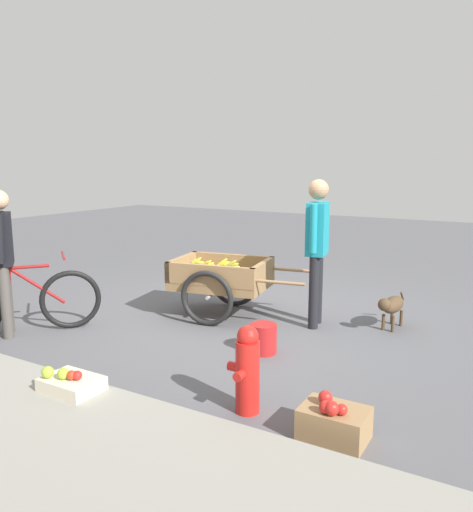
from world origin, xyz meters
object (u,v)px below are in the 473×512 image
object	(u,v)px
vendor_person	(317,239)
mixed_fruit_crate	(334,422)
fire_hydrant	(247,369)
apple_crate	(71,390)
fruit_cart	(221,280)
plastic_bucket	(263,338)
cyclist_person	(2,250)
dog	(392,305)
bicycle	(22,302)

from	to	relation	value
vendor_person	mixed_fruit_crate	xyz separation A→B (m)	(-1.02, 2.23, -0.87)
fire_hydrant	apple_crate	world-z (taller)	fire_hydrant
fruit_cart	apple_crate	distance (m)	2.60
vendor_person	plastic_bucket	size ratio (longest dim) A/B	5.70
plastic_bucket	fire_hydrant	bearing A→B (deg)	111.58
vendor_person	fruit_cart	bearing A→B (deg)	10.05
cyclist_person	vendor_person	bearing A→B (deg)	-144.20
dog	mixed_fruit_crate	size ratio (longest dim) A/B	1.53
fire_hydrant	mixed_fruit_crate	world-z (taller)	fire_hydrant
cyclist_person	fire_hydrant	size ratio (longest dim) A/B	2.32
plastic_bucket	bicycle	bearing A→B (deg)	17.53
cyclist_person	plastic_bucket	size ratio (longest dim) A/B	5.38
fire_hydrant	dog	bearing A→B (deg)	-100.26
dog	plastic_bucket	distance (m)	1.64
plastic_bucket	apple_crate	world-z (taller)	apple_crate
cyclist_person	fire_hydrant	bearing A→B (deg)	175.94
vendor_person	apple_crate	distance (m)	3.03
bicycle	dog	xyz separation A→B (m)	(-3.41, -2.16, -0.08)
fruit_cart	plastic_bucket	xyz separation A→B (m)	(-1.02, 0.85, -0.29)
fruit_cart	dog	bearing A→B (deg)	-165.11
fruit_cart	plastic_bucket	size ratio (longest dim) A/B	6.06
dog	fire_hydrant	size ratio (longest dim) A/B	1.00
fruit_cart	fire_hydrant	size ratio (longest dim) A/B	2.62
fruit_cart	bicycle	xyz separation A→B (m)	(1.50, 1.65, -0.09)
vendor_person	dog	xyz separation A→B (m)	(-0.78, -0.31, -0.72)
dog	fire_hydrant	bearing A→B (deg)	79.74
cyclist_person	dog	size ratio (longest dim) A/B	2.32
vendor_person	dog	world-z (taller)	vendor_person
fruit_cart	vendor_person	distance (m)	1.28
fire_hydrant	mixed_fruit_crate	distance (m)	0.72
cyclist_person	mixed_fruit_crate	world-z (taller)	cyclist_person
cyclist_person	apple_crate	world-z (taller)	cyclist_person
plastic_bucket	mixed_fruit_crate	bearing A→B (deg)	134.02
fruit_cart	apple_crate	bearing A→B (deg)	95.65
bicycle	dog	size ratio (longest dim) A/B	1.98
bicycle	plastic_bucket	xyz separation A→B (m)	(-2.52, -0.79, -0.21)
bicycle	fire_hydrant	distance (m)	2.98
vendor_person	apple_crate	xyz separation A→B (m)	(0.88, 2.77, -0.87)
bicycle	mixed_fruit_crate	world-z (taller)	bicycle
fruit_cart	plastic_bucket	bearing A→B (deg)	140.05
apple_crate	mixed_fruit_crate	distance (m)	1.98
cyclist_person	mixed_fruit_crate	distance (m)	3.84
fire_hydrant	mixed_fruit_crate	size ratio (longest dim) A/B	1.52
dog	apple_crate	world-z (taller)	dog
bicycle	cyclist_person	distance (m)	0.59
apple_crate	fruit_cart	bearing A→B (deg)	-84.35
bicycle	fire_hydrant	xyz separation A→B (m)	(-2.96, 0.34, -0.02)
bicycle	vendor_person	bearing A→B (deg)	-144.91
dog	apple_crate	size ratio (longest dim) A/B	1.53
fire_hydrant	cyclist_person	bearing A→B (deg)	-4.06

